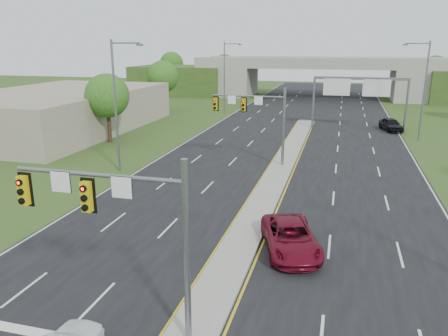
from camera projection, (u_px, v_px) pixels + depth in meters
road at (294, 143)px, 48.56m from camera, size 24.00×160.00×0.02m
median at (279, 171)px, 37.39m from camera, size 2.00×54.00×0.16m
lane_markings at (281, 155)px, 43.06m from camera, size 23.72×160.00×0.01m
signal_mast_near at (124, 218)px, 15.27m from camera, size 6.62×0.60×7.00m
signal_mast_far at (258, 113)px, 38.49m from camera, size 6.62×0.60×7.00m
sign_gantry at (359, 89)px, 54.67m from camera, size 11.58×0.44×6.67m
overpass at (320, 80)px, 89.38m from camera, size 80.00×14.00×8.10m
lightpole_l_mid at (117, 100)px, 36.32m from camera, size 2.85×0.25×11.00m
lightpole_l_far at (226, 74)px, 68.82m from camera, size 2.85×0.25×11.00m
lightpole_r_far at (423, 87)px, 48.20m from camera, size 2.85×0.25×11.00m
tree_l_near at (107, 96)px, 47.54m from camera, size 4.80×4.80×7.60m
tree_l_mid at (163, 77)px, 71.67m from camera, size 5.20×5.20×8.12m
tree_back_a at (172, 64)px, 111.32m from camera, size 6.00×6.00×8.85m
tree_back_b at (224, 66)px, 107.89m from camera, size 5.60×5.60×8.32m
tree_back_c at (435, 68)px, 95.81m from camera, size 5.60×5.60×8.32m
commercial_building at (58, 110)px, 55.43m from camera, size 18.00×30.00×5.00m
car_far_a at (290, 237)px, 22.94m from camera, size 4.12×6.11×1.56m
car_far_c at (391, 124)px, 55.29m from camera, size 3.09×5.00×1.59m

